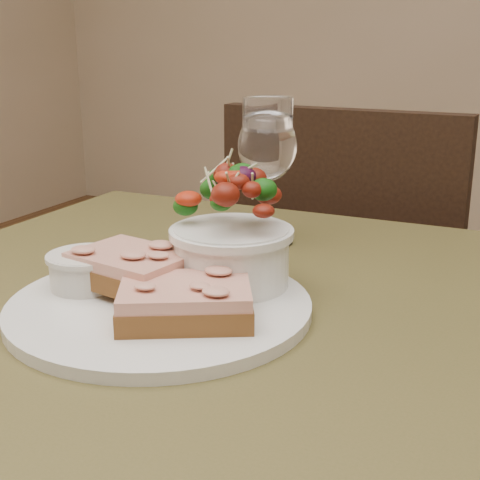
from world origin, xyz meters
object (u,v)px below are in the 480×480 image
at_px(sandwich_back, 132,268).
at_px(ramekin, 86,269).
at_px(sandwich_front, 185,301).
at_px(wine_glass, 267,150).
at_px(dinner_plate, 160,306).
at_px(chair_far, 357,393).
at_px(salad_bowl, 231,230).
at_px(cafe_table, 213,393).

height_order(sandwich_back, ramekin, sandwich_back).
bearing_deg(sandwich_front, sandwich_back, 126.33).
height_order(ramekin, wine_glass, wine_glass).
bearing_deg(wine_glass, ramekin, -109.84).
bearing_deg(sandwich_back, dinner_plate, -8.60).
distance_m(sandwich_front, ramekin, 0.14).
distance_m(dinner_plate, wine_glass, 0.29).
relative_size(chair_far, salad_bowl, 7.09).
bearing_deg(salad_bowl, chair_far, 91.67).
distance_m(chair_far, dinner_plate, 0.86).
bearing_deg(wine_glass, dinner_plate, -91.05).
bearing_deg(cafe_table, sandwich_back, -161.44).
bearing_deg(wine_glass, sandwich_front, -82.18).
bearing_deg(chair_far, salad_bowl, 94.31).
bearing_deg(wine_glass, sandwich_back, -100.36).
bearing_deg(wine_glass, cafe_table, -81.67).
bearing_deg(dinner_plate, cafe_table, 47.11).
bearing_deg(sandwich_front, cafe_table, 68.05).
height_order(chair_far, wine_glass, wine_glass).
bearing_deg(cafe_table, sandwich_front, -83.88).
bearing_deg(salad_bowl, wine_glass, 101.76).
distance_m(sandwich_back, wine_glass, 0.27).
height_order(dinner_plate, wine_glass, wine_glass).
height_order(sandwich_front, ramekin, ramekin).
height_order(cafe_table, ramekin, ramekin).
relative_size(chair_far, wine_glass, 5.14).
relative_size(sandwich_front, sandwich_back, 1.15).
height_order(cafe_table, chair_far, chair_far).
relative_size(dinner_plate, wine_glass, 1.71).
height_order(chair_far, salad_bowl, chair_far).
height_order(dinner_plate, salad_bowl, salad_bowl).
bearing_deg(chair_far, wine_glass, 90.08).
xyz_separation_m(chair_far, sandwich_front, (0.02, -0.75, 0.48)).
distance_m(cafe_table, wine_glass, 0.32).
distance_m(sandwich_back, ramekin, 0.05).
distance_m(sandwich_front, wine_glass, 0.31).
xyz_separation_m(sandwich_front, salad_bowl, (-0.00, 0.10, 0.04)).
bearing_deg(sandwich_front, wine_glass, 69.75).
bearing_deg(ramekin, sandwich_front, -12.16).
bearing_deg(dinner_plate, salad_bowl, 58.41).
relative_size(chair_far, sandwich_front, 6.08).
height_order(salad_bowl, wine_glass, wine_glass).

